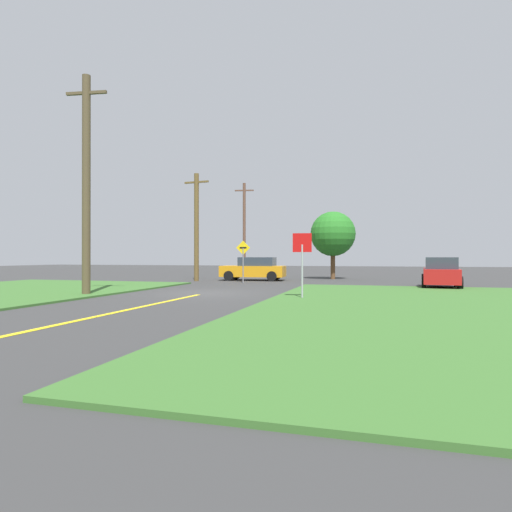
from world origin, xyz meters
name	(u,v)px	position (x,y,z in m)	size (l,w,h in m)	color
ground_plane	(207,293)	(0.00, 0.00, 0.00)	(120.00, 120.00, 0.00)	#343434
grass_verge_right	(450,310)	(9.52, -4.00, 0.04)	(12.00, 20.00, 0.08)	#376629
lane_stripe_center	(95,317)	(0.00, -8.00, 0.01)	(0.20, 14.00, 0.01)	yellow
stop_sign	(302,253)	(4.65, -1.84, 1.78)	(0.72, 0.14, 2.54)	#9EA0A8
car_on_crossroad	(441,273)	(10.70, 6.20, 0.80)	(2.22, 3.96, 1.62)	red
car_approaching_junction	(254,269)	(-0.80, 10.58, 0.81)	(4.53, 2.27, 1.62)	orange
utility_pole_near	(86,183)	(-4.42, -2.63, 4.75)	(1.80, 0.37, 9.32)	brown
utility_pole_mid	(196,226)	(-4.36, 8.73, 3.77)	(1.80, 0.32, 7.34)	brown
utility_pole_far	(244,227)	(-4.47, 20.08, 4.45)	(1.80, 0.39, 8.61)	brown
direction_sign	(243,257)	(-0.69, 7.66, 1.66)	(0.91, 0.08, 2.68)	slate
oak_tree_left	(333,234)	(4.37, 13.78, 3.34)	(3.31, 3.31, 5.02)	brown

